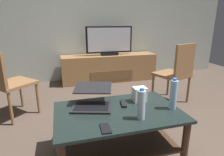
% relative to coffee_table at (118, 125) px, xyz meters
% --- Properties ---
extents(ground_plane, '(7.68, 7.68, 0.00)m').
position_rel_coffee_table_xyz_m(ground_plane, '(0.14, 0.06, -0.32)').
color(ground_plane, '#4C3D33').
extents(back_wall, '(6.40, 0.12, 2.80)m').
position_rel_coffee_table_xyz_m(back_wall, '(0.14, 2.64, 1.08)').
color(back_wall, '#A8B2A8').
rests_on(back_wall, ground).
extents(coffee_table, '(1.09, 0.69, 0.46)m').
position_rel_coffee_table_xyz_m(coffee_table, '(0.00, 0.00, 0.00)').
color(coffee_table, black).
rests_on(coffee_table, ground).
extents(media_cabinet, '(1.96, 0.45, 0.55)m').
position_rel_coffee_table_xyz_m(media_cabinet, '(0.54, 2.32, -0.04)').
color(media_cabinet, olive).
rests_on(media_cabinet, ground).
extents(television, '(0.95, 0.20, 0.57)m').
position_rel_coffee_table_xyz_m(television, '(0.54, 2.30, 0.51)').
color(television, black).
rests_on(television, media_cabinet).
extents(dining_chair, '(0.56, 0.56, 0.92)m').
position_rel_coffee_table_xyz_m(dining_chair, '(1.20, 0.91, 0.19)').
color(dining_chair, brown).
rests_on(dining_chair, ground).
extents(side_chair, '(0.62, 0.62, 0.88)m').
position_rel_coffee_table_xyz_m(side_chair, '(-1.11, 1.08, 0.19)').
color(side_chair, brown).
rests_on(side_chair, ground).
extents(laptop, '(0.45, 0.49, 0.17)m').
position_rel_coffee_table_xyz_m(laptop, '(-0.20, 0.17, 0.21)').
color(laptop, black).
rests_on(laptop, coffee_table).
extents(router_box, '(0.13, 0.11, 0.14)m').
position_rel_coffee_table_xyz_m(router_box, '(0.26, 0.14, 0.21)').
color(router_box, white).
rests_on(router_box, coffee_table).
extents(water_bottle_near, '(0.06, 0.06, 0.26)m').
position_rel_coffee_table_xyz_m(water_bottle_near, '(0.13, -0.19, 0.27)').
color(water_bottle_near, silver).
rests_on(water_bottle_near, coffee_table).
extents(water_bottle_far, '(0.06, 0.06, 0.28)m').
position_rel_coffee_table_xyz_m(water_bottle_far, '(0.48, -0.09, 0.28)').
color(water_bottle_far, '#99C6E5').
rests_on(water_bottle_far, coffee_table).
extents(cell_phone, '(0.08, 0.14, 0.01)m').
position_rel_coffee_table_xyz_m(cell_phone, '(-0.18, -0.26, 0.15)').
color(cell_phone, black).
rests_on(cell_phone, coffee_table).
extents(tv_remote, '(0.07, 0.17, 0.02)m').
position_rel_coffee_table_xyz_m(tv_remote, '(0.09, 0.11, 0.15)').
color(tv_remote, black).
rests_on(tv_remote, coffee_table).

